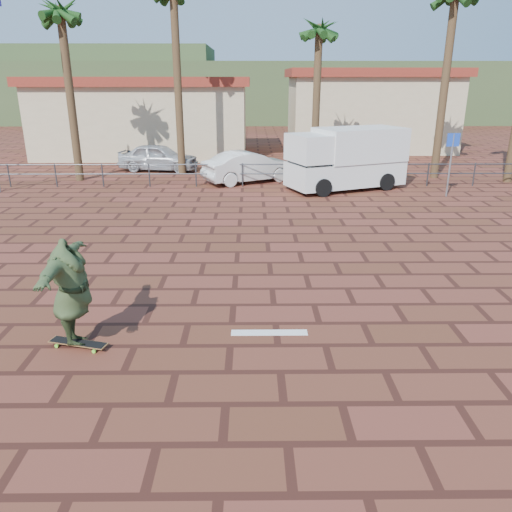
% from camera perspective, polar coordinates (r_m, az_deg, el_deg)
% --- Properties ---
extents(ground, '(120.00, 120.00, 0.00)m').
position_cam_1_polar(ground, '(10.34, -2.60, -5.61)').
color(ground, brown).
rests_on(ground, ground).
extents(paint_stripe, '(1.40, 0.22, 0.01)m').
position_cam_1_polar(paint_stripe, '(9.26, 1.53, -8.74)').
color(paint_stripe, white).
rests_on(paint_stripe, ground).
extents(guardrail, '(24.06, 0.06, 1.00)m').
position_cam_1_polar(guardrail, '(21.67, -1.56, 9.71)').
color(guardrail, '#47494F').
rests_on(guardrail, ground).
extents(palm_far_left, '(2.40, 2.40, 8.25)m').
position_cam_1_polar(palm_far_left, '(24.29, -21.42, 24.13)').
color(palm_far_left, brown).
rests_on(palm_far_left, ground).
extents(palm_center, '(2.40, 2.40, 7.75)m').
position_cam_1_polar(palm_center, '(25.12, 7.22, 23.94)').
color(palm_center, brown).
rests_on(palm_center, ground).
extents(building_west, '(12.60, 7.60, 4.50)m').
position_cam_1_polar(building_west, '(32.06, -12.47, 15.37)').
color(building_west, beige).
rests_on(building_west, ground).
extents(building_east, '(10.60, 6.60, 5.00)m').
position_cam_1_polar(building_east, '(34.26, 12.81, 16.02)').
color(building_east, beige).
rests_on(building_east, ground).
extents(hill_front, '(70.00, 18.00, 6.00)m').
position_cam_1_polar(hill_front, '(59.37, -0.96, 18.25)').
color(hill_front, '#384C28').
rests_on(hill_front, ground).
extents(hill_back, '(35.00, 14.00, 8.00)m').
position_cam_1_polar(hill_back, '(69.07, -20.51, 18.11)').
color(hill_back, '#384C28').
rests_on(hill_back, ground).
extents(longboard, '(1.07, 0.50, 0.10)m').
position_cam_1_polar(longboard, '(9.29, -19.65, -9.34)').
color(longboard, olive).
rests_on(longboard, ground).
extents(skateboarder, '(0.76, 2.35, 1.89)m').
position_cam_1_polar(skateboarder, '(8.88, -20.36, -3.89)').
color(skateboarder, '#344525').
rests_on(skateboarder, longboard).
extents(campervan, '(5.21, 3.69, 2.50)m').
position_cam_1_polar(campervan, '(21.46, 10.33, 11.02)').
color(campervan, silver).
rests_on(campervan, ground).
extents(car_silver, '(4.14, 2.16, 1.35)m').
position_cam_1_polar(car_silver, '(26.04, -11.08, 11.02)').
color(car_silver, '#ADB0B4').
rests_on(car_silver, ground).
extents(car_white, '(4.36, 3.22, 1.37)m').
position_cam_1_polar(car_white, '(22.66, -0.77, 10.16)').
color(car_white, silver).
rests_on(car_white, ground).
extents(street_sign, '(0.50, 0.08, 2.44)m').
position_cam_1_polar(street_sign, '(21.04, 21.46, 10.93)').
color(street_sign, gray).
rests_on(street_sign, ground).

